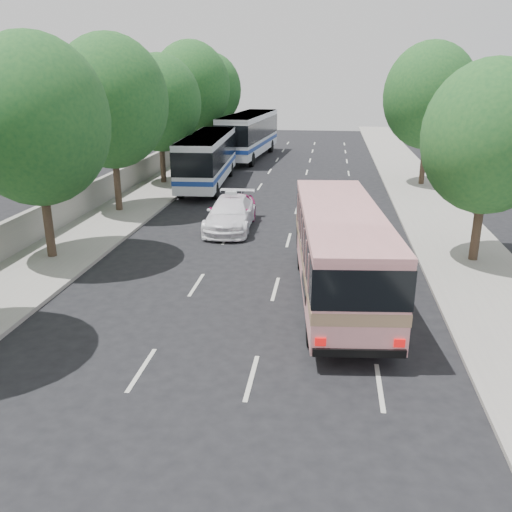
% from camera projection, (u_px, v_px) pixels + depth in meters
% --- Properties ---
extents(ground, '(120.00, 120.00, 0.00)m').
position_uv_depth(ground, '(227.00, 339.00, 15.76)').
color(ground, black).
rests_on(ground, ground).
extents(sidewalk_left, '(4.00, 90.00, 0.15)m').
position_uv_depth(sidewalk_left, '(156.00, 189.00, 35.58)').
color(sidewalk_left, '#9E998E').
rests_on(sidewalk_left, ground).
extents(sidewalk_right, '(4.00, 90.00, 0.12)m').
position_uv_depth(sidewalk_right, '(422.00, 197.00, 33.42)').
color(sidewalk_right, '#9E998E').
rests_on(sidewalk_right, ground).
extents(low_wall, '(0.30, 90.00, 1.50)m').
position_uv_depth(low_wall, '(129.00, 176.00, 35.55)').
color(low_wall, '#9E998E').
rests_on(low_wall, sidewalk_left).
extents(tree_left_b, '(5.70, 5.70, 8.88)m').
position_uv_depth(tree_left_b, '(36.00, 115.00, 20.54)').
color(tree_left_b, '#38281E').
rests_on(tree_left_b, ground).
extents(tree_left_c, '(6.00, 6.00, 9.35)m').
position_uv_depth(tree_left_c, '(111.00, 97.00, 27.97)').
color(tree_left_c, '#38281E').
rests_on(tree_left_c, ground).
extents(tree_left_d, '(5.52, 5.52, 8.60)m').
position_uv_depth(tree_left_d, '(160.00, 100.00, 35.62)').
color(tree_left_d, '#38281E').
rests_on(tree_left_d, ground).
extents(tree_left_e, '(6.30, 6.30, 9.82)m').
position_uv_depth(tree_left_e, '(191.00, 84.00, 42.85)').
color(tree_left_e, '#38281E').
rests_on(tree_left_e, ground).
extents(tree_left_f, '(5.88, 5.88, 9.16)m').
position_uv_depth(tree_left_f, '(210.00, 87.00, 50.52)').
color(tree_left_f, '#38281E').
rests_on(tree_left_f, ground).
extents(tree_right_near, '(5.10, 5.10, 7.95)m').
position_uv_depth(tree_right_near, '(493.00, 132.00, 20.41)').
color(tree_right_near, '#38281E').
rests_on(tree_right_near, ground).
extents(tree_right_far, '(6.00, 6.00, 9.35)m').
position_uv_depth(tree_right_far, '(431.00, 92.00, 35.09)').
color(tree_right_far, '#38281E').
rests_on(tree_right_far, ground).
extents(pink_bus, '(3.50, 10.09, 3.15)m').
position_uv_depth(pink_bus, '(340.00, 244.00, 17.92)').
color(pink_bus, pink).
rests_on(pink_bus, ground).
extents(pink_taxi, '(2.04, 4.85, 1.64)m').
position_uv_depth(pink_taxi, '(231.00, 211.00, 26.81)').
color(pink_taxi, '#D7126D').
rests_on(pink_taxi, ground).
extents(white_pickup, '(2.31, 5.36, 1.54)m').
position_uv_depth(white_pickup, '(231.00, 213.00, 26.62)').
color(white_pickup, white).
rests_on(white_pickup, ground).
extents(tour_coach_front, '(3.12, 11.52, 3.41)m').
position_uv_depth(tour_coach_front, '(208.00, 156.00, 36.29)').
color(tour_coach_front, white).
rests_on(tour_coach_front, ground).
extents(tour_coach_rear, '(3.76, 13.15, 3.88)m').
position_uv_depth(tour_coach_rear, '(249.00, 132.00, 48.03)').
color(tour_coach_rear, white).
rests_on(tour_coach_rear, ground).
extents(taxi_roof_sign, '(0.55, 0.19, 0.18)m').
position_uv_depth(taxi_roof_sign, '(231.00, 193.00, 26.52)').
color(taxi_roof_sign, silver).
rests_on(taxi_roof_sign, pink_taxi).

